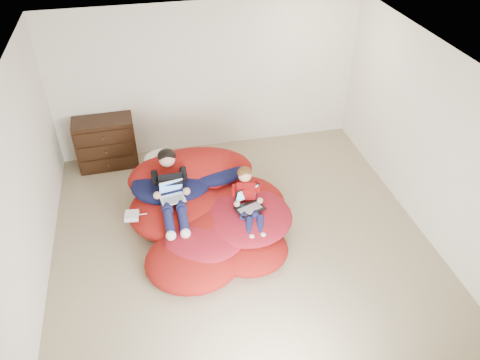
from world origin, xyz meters
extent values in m
cube|color=tan|center=(0.00, 0.00, -0.12)|extent=(5.10, 5.10, 0.25)
cube|color=white|center=(0.00, 2.51, 1.25)|extent=(5.10, 0.02, 2.50)
cube|color=white|center=(0.00, -2.51, 1.25)|extent=(5.10, 0.02, 2.50)
cube|color=white|center=(-2.51, 0.00, 1.25)|extent=(0.02, 5.10, 2.50)
cube|color=white|center=(2.51, 0.00, 1.25)|extent=(0.02, 5.10, 2.50)
cube|color=white|center=(0.00, 0.00, 2.51)|extent=(5.10, 5.10, 0.02)
cube|color=black|center=(-1.74, 2.26, 0.42)|extent=(0.95, 0.50, 0.84)
cube|color=black|center=(-1.74, 2.01, 0.17)|extent=(0.84, 0.04, 0.20)
cylinder|color=#4C3F26|center=(-1.74, 1.99, 0.17)|extent=(0.03, 0.06, 0.03)
cube|color=black|center=(-1.74, 2.01, 0.42)|extent=(0.84, 0.04, 0.20)
cylinder|color=#4C3F26|center=(-1.74, 1.99, 0.42)|extent=(0.03, 0.06, 0.03)
cube|color=black|center=(-1.74, 2.01, 0.67)|extent=(0.84, 0.04, 0.20)
cylinder|color=#4C3F26|center=(-1.74, 1.99, 0.67)|extent=(0.03, 0.06, 0.03)
ellipsoid|color=#AA1713|center=(-0.74, 0.58, 0.22)|extent=(1.47, 1.32, 0.53)
ellipsoid|color=#AA1713|center=(0.10, 0.51, 0.20)|extent=(1.30, 1.26, 0.47)
ellipsoid|color=#AA1713|center=(-0.35, 0.10, 0.18)|extent=(1.46, 1.17, 0.47)
ellipsoid|color=#AA1713|center=(-0.70, -0.34, 0.14)|extent=(1.23, 1.13, 0.41)
ellipsoid|color=#AA1713|center=(0.04, -0.32, 0.13)|extent=(1.02, 0.93, 0.33)
ellipsoid|color=#AA1713|center=(-0.51, 1.10, 0.40)|extent=(1.85, 0.82, 0.82)
ellipsoid|color=#10133A|center=(-0.82, 0.86, 0.48)|extent=(1.14, 0.93, 0.29)
ellipsoid|color=#10133A|center=(-0.21, 0.97, 0.52)|extent=(0.98, 0.69, 0.24)
ellipsoid|color=#AA1828|center=(0.10, 0.10, 0.34)|extent=(1.23, 1.23, 0.22)
ellipsoid|color=#AA1828|center=(-0.51, -0.14, 0.30)|extent=(1.05, 0.95, 0.19)
ellipsoid|color=beige|center=(-0.92, 1.29, 0.62)|extent=(0.49, 0.31, 0.31)
cube|color=black|center=(-0.84, 0.71, 0.64)|extent=(0.32, 0.46, 0.43)
sphere|color=tan|center=(-0.84, 0.88, 0.88)|extent=(0.22, 0.22, 0.22)
ellipsoid|color=black|center=(-0.84, 0.91, 0.92)|extent=(0.25, 0.23, 0.19)
cylinder|color=#141741|center=(-0.94, 0.36, 0.51)|extent=(0.15, 0.36, 0.20)
cylinder|color=#141741|center=(-0.94, 0.04, 0.48)|extent=(0.12, 0.35, 0.23)
sphere|color=white|center=(-0.94, -0.14, 0.42)|extent=(0.13, 0.13, 0.13)
cylinder|color=#141741|center=(-0.75, 0.36, 0.51)|extent=(0.15, 0.36, 0.20)
cylinder|color=#141741|center=(-0.75, 0.04, 0.48)|extent=(0.12, 0.35, 0.23)
sphere|color=white|center=(-0.75, -0.14, 0.42)|extent=(0.13, 0.13, 0.13)
cube|color=#A20E10|center=(0.13, 0.26, 0.59)|extent=(0.32, 0.33, 0.40)
sphere|color=tan|center=(0.13, 0.34, 0.84)|extent=(0.18, 0.18, 0.18)
ellipsoid|color=#523315|center=(0.13, 0.37, 0.87)|extent=(0.20, 0.19, 0.15)
cylinder|color=#141741|center=(0.05, 0.05, 0.44)|extent=(0.19, 0.31, 0.16)
cylinder|color=#141741|center=(0.05, -0.21, 0.42)|extent=(0.17, 0.29, 0.19)
sphere|color=white|center=(0.05, -0.36, 0.37)|extent=(0.11, 0.11, 0.11)
cylinder|color=#141741|center=(0.20, 0.05, 0.44)|extent=(0.19, 0.31, 0.16)
cylinder|color=#141741|center=(0.20, -0.21, 0.42)|extent=(0.17, 0.29, 0.19)
sphere|color=white|center=(0.20, -0.36, 0.37)|extent=(0.11, 0.11, 0.11)
cube|color=white|center=(-0.84, 0.38, 0.58)|extent=(0.35, 0.27, 0.01)
cube|color=gray|center=(-0.84, 0.37, 0.59)|extent=(0.28, 0.16, 0.00)
cube|color=white|center=(-0.84, 0.52, 0.69)|extent=(0.32, 0.12, 0.21)
cube|color=#448AE9|center=(-0.84, 0.51, 0.69)|extent=(0.28, 0.10, 0.17)
cube|color=black|center=(0.13, 0.06, 0.50)|extent=(0.43, 0.36, 0.02)
cube|color=gray|center=(0.13, 0.05, 0.51)|extent=(0.34, 0.24, 0.00)
cube|color=black|center=(0.13, 0.22, 0.63)|extent=(0.37, 0.19, 0.25)
cube|color=#53ACC1|center=(0.13, 0.21, 0.63)|extent=(0.32, 0.16, 0.20)
cube|color=white|center=(-1.40, 0.35, 0.42)|extent=(0.20, 0.20, 0.07)
camera|label=1|loc=(-1.02, -4.49, 4.49)|focal=35.00mm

